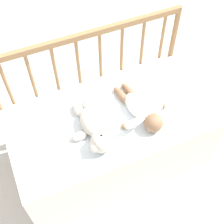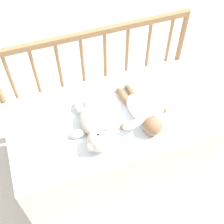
# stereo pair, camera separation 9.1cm
# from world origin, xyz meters

# --- Properties ---
(ground_plane) EXTENTS (12.00, 12.00, 0.00)m
(ground_plane) POSITION_xyz_m (0.00, 0.00, 0.00)
(ground_plane) COLOR silver
(crib_mattress) EXTENTS (1.24, 0.64, 0.53)m
(crib_mattress) POSITION_xyz_m (0.00, 0.00, 0.26)
(crib_mattress) COLOR white
(crib_mattress) RESTS_ON ground_plane
(crib_rail) EXTENTS (1.24, 0.04, 0.91)m
(crib_rail) POSITION_xyz_m (0.00, 0.34, 0.64)
(crib_rail) COLOR #997047
(crib_rail) RESTS_ON ground_plane
(blanket) EXTENTS (0.82, 0.55, 0.01)m
(blanket) POSITION_xyz_m (0.03, -0.02, 0.53)
(blanket) COLOR white
(blanket) RESTS_ON crib_mattress
(teddy_bear) EXTENTS (0.28, 0.40, 0.13)m
(teddy_bear) POSITION_xyz_m (-0.13, -0.07, 0.58)
(teddy_bear) COLOR silver
(teddy_bear) RESTS_ON crib_mattress
(baby) EXTENTS (0.33, 0.42, 0.11)m
(baby) POSITION_xyz_m (0.17, -0.05, 0.57)
(baby) COLOR white
(baby) RESTS_ON crib_mattress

